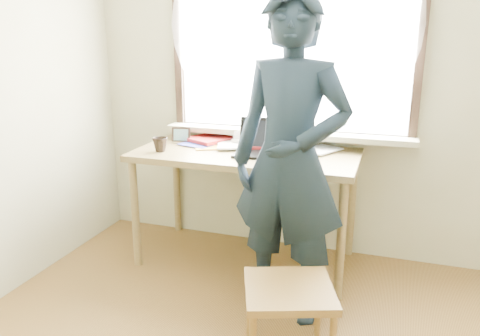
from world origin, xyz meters
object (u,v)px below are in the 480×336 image
(mug_dark, at_px, (160,145))
(mug_white, at_px, (242,137))
(desk, at_px, (246,163))
(laptop, at_px, (262,146))
(work_chair, at_px, (289,299))
(person, at_px, (290,161))

(mug_dark, bearing_deg, mug_white, 40.64)
(desk, height_order, laptop, laptop)
(laptop, relative_size, mug_dark, 3.37)
(desk, relative_size, mug_white, 11.41)
(mug_dark, height_order, work_chair, mug_dark)
(mug_white, bearing_deg, person, -54.62)
(desk, distance_m, laptop, 0.19)
(laptop, height_order, person, person)
(desk, height_order, work_chair, desk)
(work_chair, bearing_deg, laptop, 113.33)
(work_chair, bearing_deg, mug_dark, 143.37)
(person, bearing_deg, work_chair, -67.18)
(mug_dark, bearing_deg, work_chair, -36.63)
(desk, distance_m, mug_dark, 0.62)
(laptop, bearing_deg, mug_white, 133.07)
(mug_white, xyz_separation_m, work_chair, (0.66, -1.25, -0.52))
(mug_dark, height_order, person, person)
(laptop, distance_m, person, 0.60)
(work_chair, xyz_separation_m, person, (-0.12, 0.49, 0.57))
(work_chair, bearing_deg, mug_white, 117.84)
(laptop, bearing_deg, mug_dark, -166.63)
(work_chair, relative_size, person, 0.29)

